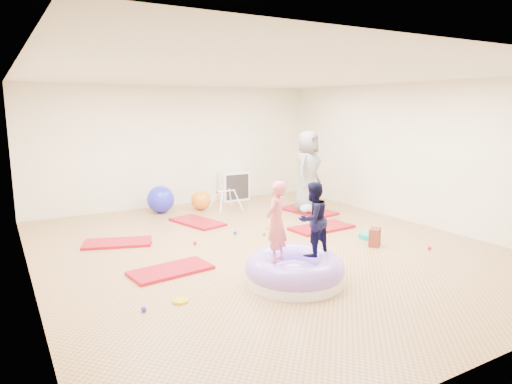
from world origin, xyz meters
TOP-DOWN VIEW (x-y plane):
  - room at (0.00, 0.00)m, footprint 7.01×8.01m
  - gym_mat_front_left at (-1.75, -0.30)m, footprint 1.20×0.71m
  - gym_mat_mid_left at (-2.08, 1.45)m, footprint 1.25×0.90m
  - gym_mat_center_back at (-0.33, 2.09)m, footprint 0.87×1.29m
  - gym_mat_right at (1.57, 0.48)m, footprint 1.27×0.69m
  - gym_mat_rear_right at (2.21, 1.78)m, footprint 0.87×1.38m
  - inflatable_cushion at (-0.46, -1.52)m, footprint 1.32×1.32m
  - child_pink at (-0.74, -1.49)m, footprint 0.46×0.42m
  - child_navy at (-0.17, -1.51)m, footprint 0.55×0.46m
  - adult_caregiver at (2.17, 1.77)m, footprint 1.02×0.91m
  - infant at (2.01, 1.53)m, footprint 0.33×0.33m
  - ball_pit_balls at (0.05, 0.26)m, footprint 4.80×2.72m
  - exercise_ball_blue at (-0.66, 3.37)m, footprint 0.60×0.60m
  - exercise_ball_orange at (0.22, 3.20)m, footprint 0.45×0.45m
  - infant_play_gym at (0.69, 2.84)m, footprint 0.61×0.58m
  - cube_shelf at (1.40, 3.79)m, footprint 0.72×0.36m
  - balance_disc at (1.91, -0.45)m, footprint 0.39×0.39m
  - backpack at (1.65, -0.84)m, footprint 0.31×0.28m
  - yellow_toy at (-2.00, -1.33)m, footprint 0.20×0.20m

SIDE VIEW (x-z plane):
  - yellow_toy at x=-2.00m, z-range 0.00..0.03m
  - gym_mat_mid_left at x=-2.08m, z-range 0.00..0.05m
  - gym_mat_front_left at x=-1.75m, z-range 0.00..0.05m
  - gym_mat_center_back at x=-0.33m, z-range 0.00..0.05m
  - gym_mat_right at x=1.57m, z-range 0.00..0.05m
  - gym_mat_rear_right at x=2.21m, z-range 0.00..0.05m
  - ball_pit_balls at x=0.05m, z-range 0.00..0.06m
  - balance_disc at x=1.91m, z-range 0.00..0.09m
  - backpack at x=1.65m, z-range 0.00..0.30m
  - infant at x=2.01m, z-range 0.06..0.25m
  - inflatable_cushion at x=-0.46m, z-range -0.05..0.37m
  - exercise_ball_orange at x=0.22m, z-range 0.00..0.45m
  - exercise_ball_blue at x=-0.66m, z-range 0.00..0.60m
  - infant_play_gym at x=0.69m, z-range 0.08..0.54m
  - cube_shelf at x=1.40m, z-range 0.00..0.72m
  - child_navy at x=-0.17m, z-range 0.38..1.39m
  - child_pink at x=-0.74m, z-range 0.38..1.45m
  - adult_caregiver at x=2.17m, z-range 0.05..1.81m
  - room at x=0.00m, z-range 0.00..2.80m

